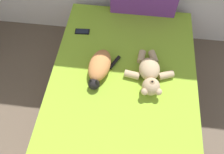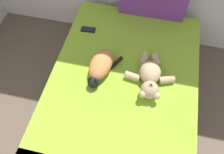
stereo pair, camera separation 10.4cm
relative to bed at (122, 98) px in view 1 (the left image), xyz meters
The scene contains 4 objects.
bed is the anchor object (origin of this frame).
cat 0.41m from the bed, 152.55° to the left, with size 0.29×0.42×0.15m.
teddy_bear 0.40m from the bed, 22.51° to the left, with size 0.45×0.51×0.17m.
cell_phone 0.79m from the bed, 129.37° to the left, with size 0.15×0.08×0.01m.
Camera 1 is at (1.88, 1.55, 2.22)m, focal length 35.96 mm.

